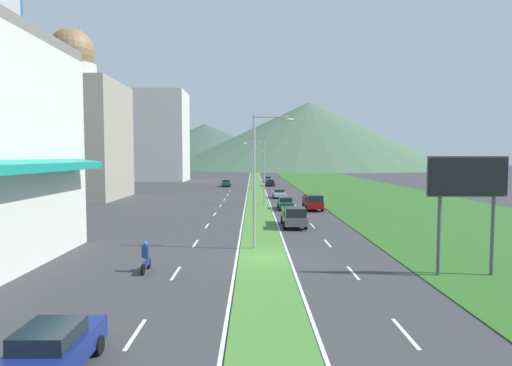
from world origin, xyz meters
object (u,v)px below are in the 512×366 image
Objects in this scene: street_lamp_far at (253,167)px; pickup_truck_0 at (294,217)px; car_5 at (270,183)px; car_4 at (286,203)px; car_0 at (226,183)px; street_lamp_near at (258,173)px; car_2 at (279,194)px; motorcycle_rider at (146,259)px; car_3 at (268,179)px; street_lamp_mid at (262,168)px; billboard_roadside at (468,185)px; pickup_truck_1 at (313,202)px; car_1 at (52,350)px.

pickup_truck_0 is at bearing -85.15° from street_lamp_far.
car_4 is at bearing 0.35° from car_5.
car_0 is 55.11m from pickup_truck_0.
street_lamp_near is at bearing -20.31° from pickup_truck_0.
motorcycle_rider is at bearing -13.49° from car_2.
car_4 is at bearing -19.68° from motorcycle_rider.
pickup_truck_0 is (-0.11, -70.46, 0.23)m from car_3.
car_3 is (2.78, 52.67, -4.34)m from street_lamp_mid.
street_lamp_mid reaches higher than car_0.
street_lamp_mid is 35.86m from billboard_roadside.
car_4 is 3.49m from pickup_truck_1.
car_4 is 0.97× the size of car_5.
street_lamp_far is 1.76× the size of car_4.
car_2 is 42.31m from car_3.
street_lamp_near reaches higher than car_3.
car_3 is (-0.24, 42.31, 0.03)m from car_2.
car_1 is 41.95m from pickup_truck_1.
billboard_roadside reaches higher than car_5.
pickup_truck_1 reaches higher than car_5.
car_5 is at bearing -6.91° from car_1.
car_0 is (-17.81, 70.69, -4.34)m from billboard_roadside.
street_lamp_mid is at bearing -9.31° from car_1.
motorcycle_rider is at bearing -102.62° from street_lamp_mid.
street_lamp_mid is at bearing 88.25° from street_lamp_near.
car_3 is 2.40× the size of motorcycle_rider.
car_3 is at bearing -176.51° from pickup_truck_1.
car_5 is (-0.26, 42.15, 0.01)m from car_4.
billboard_roadside is 1.24× the size of pickup_truck_1.
pickup_truck_1 is at bearing -39.01° from street_lamp_mid.
street_lamp_mid is 1.63× the size of pickup_truck_1.
street_lamp_mid reaches higher than car_4.
street_lamp_far is 25.99m from car_3.
street_lamp_far is 1.73× the size of car_0.
car_4 is 0.84× the size of pickup_truck_1.
car_2 is at bearing -13.49° from motorcycle_rider.
billboard_roadside reaches higher than car_4.
street_lamp_mid is 1.10× the size of street_lamp_far.
car_5 is 71.85m from motorcycle_rider.
car_0 is at bearing -162.03° from pickup_truck_1.
car_3 is (3.61, 79.90, -4.77)m from street_lamp_near.
pickup_truck_1 is at bearing 72.13° from street_lamp_near.
pickup_truck_1 is (3.64, 12.68, 0.00)m from pickup_truck_0.
car_5 is at bearing -8.09° from motorcycle_rider.
car_2 is at bearing 0.71° from car_5.
car_1 is 0.92× the size of car_5.
street_lamp_near is at bearing -17.87° from pickup_truck_1.
billboard_roadside is at bearing 25.83° from pickup_truck_0.
street_lamp_far is 1.48× the size of pickup_truck_1.
car_0 is 1.10× the size of car_2.
street_lamp_far is at bearing -166.14° from car_2.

